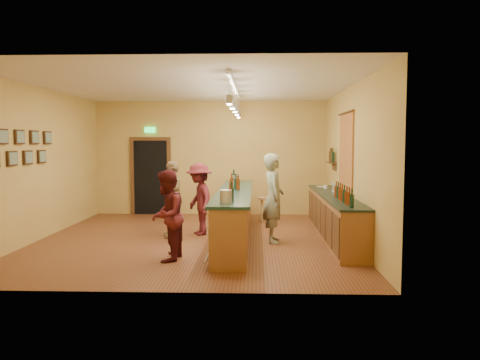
{
  "coord_description": "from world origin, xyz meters",
  "views": [
    {
      "loc": [
        1.3,
        -9.7,
        2.04
      ],
      "look_at": [
        0.96,
        0.2,
        1.25
      ],
      "focal_mm": 35.0,
      "sensor_mm": 36.0,
      "label": 1
    }
  ],
  "objects_px": {
    "bartender": "(273,198)",
    "customer_a": "(167,216)",
    "back_counter": "(335,216)",
    "customer_c": "(199,199)",
    "tasting_bar": "(235,211)",
    "bar_stool": "(264,203)",
    "customer_b": "(173,199)"
  },
  "relations": [
    {
      "from": "tasting_bar",
      "to": "customer_b",
      "type": "distance_m",
      "value": 1.39
    },
    {
      "from": "customer_a",
      "to": "customer_b",
      "type": "height_order",
      "value": "customer_b"
    },
    {
      "from": "customer_c",
      "to": "bar_stool",
      "type": "relative_size",
      "value": 2.48
    },
    {
      "from": "bartender",
      "to": "customer_b",
      "type": "bearing_deg",
      "value": 74.98
    },
    {
      "from": "bartender",
      "to": "customer_c",
      "type": "height_order",
      "value": "bartender"
    },
    {
      "from": "bartender",
      "to": "tasting_bar",
      "type": "bearing_deg",
      "value": 72.94
    },
    {
      "from": "back_counter",
      "to": "customer_b",
      "type": "distance_m",
      "value": 3.48
    },
    {
      "from": "back_counter",
      "to": "customer_c",
      "type": "height_order",
      "value": "customer_c"
    },
    {
      "from": "customer_a",
      "to": "customer_c",
      "type": "height_order",
      "value": "customer_c"
    },
    {
      "from": "customer_a",
      "to": "customer_c",
      "type": "bearing_deg",
      "value": 178.41
    },
    {
      "from": "bartender",
      "to": "customer_a",
      "type": "relative_size",
      "value": 1.15
    },
    {
      "from": "customer_c",
      "to": "bar_stool",
      "type": "height_order",
      "value": "customer_c"
    },
    {
      "from": "back_counter",
      "to": "customer_c",
      "type": "xyz_separation_m",
      "value": [
        -2.93,
        0.36,
        0.31
      ]
    },
    {
      "from": "bar_stool",
      "to": "customer_c",
      "type": "bearing_deg",
      "value": -131.3
    },
    {
      "from": "tasting_bar",
      "to": "bar_stool",
      "type": "height_order",
      "value": "tasting_bar"
    },
    {
      "from": "customer_a",
      "to": "customer_c",
      "type": "relative_size",
      "value": 0.99
    },
    {
      "from": "customer_c",
      "to": "customer_b",
      "type": "bearing_deg",
      "value": -85.05
    },
    {
      "from": "customer_a",
      "to": "customer_b",
      "type": "relative_size",
      "value": 0.95
    },
    {
      "from": "tasting_bar",
      "to": "bartender",
      "type": "relative_size",
      "value": 2.8
    },
    {
      "from": "back_counter",
      "to": "bar_stool",
      "type": "distance_m",
      "value": 2.5
    },
    {
      "from": "customer_b",
      "to": "customer_a",
      "type": "bearing_deg",
      "value": -8.82
    },
    {
      "from": "tasting_bar",
      "to": "bar_stool",
      "type": "distance_m",
      "value": 2.3
    },
    {
      "from": "bartender",
      "to": "customer_a",
      "type": "height_order",
      "value": "bartender"
    },
    {
      "from": "customer_a",
      "to": "bar_stool",
      "type": "height_order",
      "value": "customer_a"
    },
    {
      "from": "customer_b",
      "to": "bar_stool",
      "type": "xyz_separation_m",
      "value": [
        1.99,
        1.96,
        -0.33
      ]
    },
    {
      "from": "back_counter",
      "to": "bartender",
      "type": "relative_size",
      "value": 2.5
    },
    {
      "from": "customer_a",
      "to": "customer_c",
      "type": "xyz_separation_m",
      "value": [
        0.28,
        2.32,
        0.01
      ]
    },
    {
      "from": "tasting_bar",
      "to": "customer_a",
      "type": "height_order",
      "value": "customer_a"
    },
    {
      "from": "customer_b",
      "to": "bartender",
      "type": "bearing_deg",
      "value": 62.7
    },
    {
      "from": "tasting_bar",
      "to": "customer_c",
      "type": "bearing_deg",
      "value": 146.18
    },
    {
      "from": "tasting_bar",
      "to": "customer_c",
      "type": "distance_m",
      "value": 1.0
    },
    {
      "from": "tasting_bar",
      "to": "customer_c",
      "type": "xyz_separation_m",
      "value": [
        -0.81,
        0.55,
        0.19
      ]
    }
  ]
}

